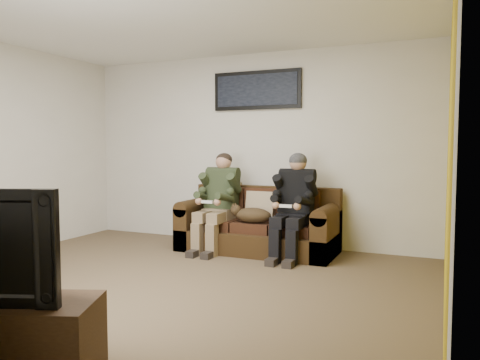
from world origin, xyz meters
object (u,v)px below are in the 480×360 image
at_px(person_left, 218,196).
at_px(person_right, 294,200).
at_px(cat, 252,215).
at_px(sofa, 259,227).
at_px(framed_poster, 257,90).

height_order(person_left, person_right, person_right).
bearing_deg(cat, sofa, 89.08).
bearing_deg(person_right, person_left, -179.98).
relative_size(sofa, framed_poster, 1.58).
bearing_deg(cat, person_left, 169.55).
xyz_separation_m(person_left, person_right, (1.02, 0.00, 0.00)).
bearing_deg(framed_poster, person_right, -38.31).
height_order(cat, framed_poster, framed_poster).
bearing_deg(sofa, cat, -90.92).
xyz_separation_m(cat, framed_poster, (-0.20, 0.65, 1.60)).
height_order(person_right, framed_poster, framed_poster).
bearing_deg(person_right, framed_poster, 141.69).
distance_m(person_left, cat, 0.55).
bearing_deg(cat, framed_poster, 106.70).
distance_m(person_left, person_right, 1.02).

